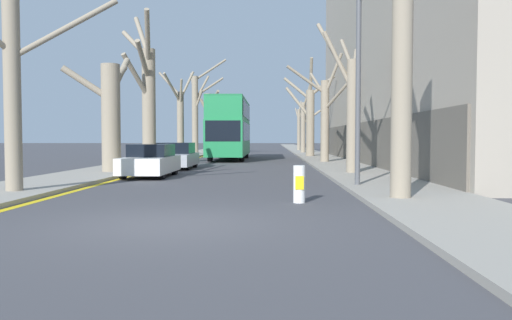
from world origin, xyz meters
The scene contains 22 objects.
ground_plane centered at (0.00, 0.00, 0.00)m, with size 300.00×300.00×0.00m, color #424247.
sidewalk_left centered at (-5.69, 50.00, 0.06)m, with size 3.10×120.00×0.12m, color gray.
sidewalk_right centered at (5.69, 50.00, 0.06)m, with size 3.10×120.00×0.12m, color gray.
building_facade_right centered at (12.23, 22.24, 7.57)m, with size 10.08×36.21×15.16m.
kerb_line_stripe centered at (-3.96, 50.00, 0.00)m, with size 0.24×120.00×0.01m, color yellow.
street_tree_left_0 centered at (-5.22, 4.59, 3.53)m, with size 4.08×3.71×8.45m.
street_tree_left_1 centered at (-5.16, 12.67, 2.69)m, with size 2.43×3.27×5.47m.
street_tree_left_2 centered at (-5.43, 20.24, 4.17)m, with size 2.87×4.72×9.18m.
street_tree_left_3 centered at (-5.24, 29.71, 3.18)m, with size 2.80×3.48×6.93m.
street_tree_left_4 centered at (-5.12, 37.76, 4.29)m, with size 3.60×2.64×9.21m.
street_tree_left_5 centered at (-5.11, 46.30, 3.55)m, with size 2.57×3.42×6.69m.
street_tree_right_0 centered at (5.02, 3.33, 3.57)m, with size 1.86×1.80×7.61m.
street_tree_right_1 centered at (5.28, 12.47, 3.09)m, with size 2.09×3.13×6.79m.
street_tree_right_2 centered at (5.22, 22.19, 3.12)m, with size 3.99×5.04×6.74m.
street_tree_right_3 centered at (5.04, 32.33, 3.38)m, with size 4.22×3.36×8.02m.
street_tree_right_4 centered at (5.29, 42.33, 3.02)m, with size 2.20×3.45×7.90m.
street_tree_right_5 centered at (5.32, 52.05, 3.02)m, with size 1.82×2.68×6.39m.
double_decker_bus centered at (-1.16, 27.74, 2.48)m, with size 2.52×10.85×4.38m.
parked_car_0 centered at (-3.05, 11.19, 0.64)m, with size 1.73×4.22×1.33m.
parked_car_1 centered at (-3.05, 16.51, 0.64)m, with size 1.89×4.05×1.34m.
lamp_post centered at (4.50, 6.64, 4.32)m, with size 1.40×0.20×7.72m.
traffic_bollard centered at (2.58, 3.06, 0.46)m, with size 0.29×0.30×0.91m.
Camera 1 is at (1.90, -9.06, 1.58)m, focal length 35.00 mm.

